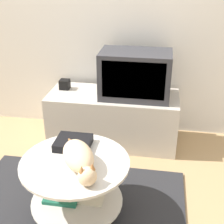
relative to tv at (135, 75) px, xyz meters
The scene contains 9 objects.
ground_plane 1.27m from the tv, 108.73° to the right, with size 12.00×12.00×0.00m, color tan.
wall_back 0.76m from the tv, 134.14° to the left, with size 8.00×0.05×2.60m.
rug 1.26m from the tv, 108.73° to the right, with size 1.62×1.08×0.02m.
tv_stand 0.51m from the tv, behind, with size 1.23×0.50×0.50m.
tv is the anchor object (origin of this frame).
speaker 0.72m from the tv, behind, with size 0.09×0.09×0.09m.
coffee_table 1.17m from the tv, 105.00° to the right, with size 0.71×0.71×0.46m.
dvd_box 0.98m from the tv, 110.67° to the right, with size 0.24×0.21×0.06m.
cat 1.16m from the tv, 101.68° to the right, with size 0.33×0.49×0.15m.
Camera 1 is at (0.57, -1.67, 1.65)m, focal length 50.00 mm.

